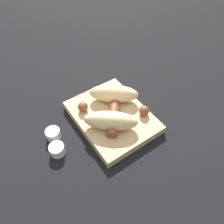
# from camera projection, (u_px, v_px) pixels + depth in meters

# --- Properties ---
(ground_plane) EXTENTS (3.00, 3.00, 0.00)m
(ground_plane) POSITION_uv_depth(u_px,v_px,m) (112.00, 120.00, 0.66)
(ground_plane) COLOR black
(food_tray) EXTENTS (0.25, 0.20, 0.03)m
(food_tray) POSITION_uv_depth(u_px,v_px,m) (112.00, 117.00, 0.65)
(food_tray) COLOR tan
(food_tray) RESTS_ON ground_plane
(bread_roll) EXTENTS (0.21, 0.21, 0.06)m
(bread_roll) POSITION_uv_depth(u_px,v_px,m) (112.00, 107.00, 0.62)
(bread_roll) COLOR beige
(bread_roll) RESTS_ON food_tray
(sausage) EXTENTS (0.16, 0.17, 0.03)m
(sausage) POSITION_uv_depth(u_px,v_px,m) (113.00, 109.00, 0.63)
(sausage) COLOR brown
(sausage) RESTS_ON food_tray
(pickled_veggies) EXTENTS (0.06, 0.06, 0.01)m
(pickled_veggies) POSITION_uv_depth(u_px,v_px,m) (114.00, 94.00, 0.68)
(pickled_veggies) COLOR orange
(pickled_veggies) RESTS_ON food_tray
(condiment_cup_near) EXTENTS (0.04, 0.04, 0.03)m
(condiment_cup_near) POSITION_uv_depth(u_px,v_px,m) (53.00, 134.00, 0.61)
(condiment_cup_near) COLOR white
(condiment_cup_near) RESTS_ON ground_plane
(condiment_cup_far) EXTENTS (0.04, 0.04, 0.03)m
(condiment_cup_far) POSITION_uv_depth(u_px,v_px,m) (57.00, 150.00, 0.57)
(condiment_cup_far) COLOR white
(condiment_cup_far) RESTS_ON ground_plane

